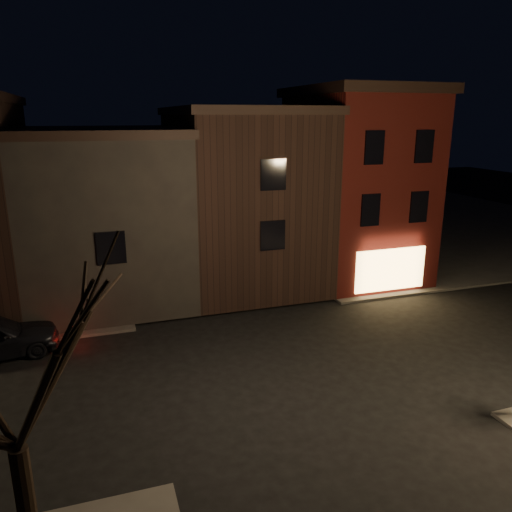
% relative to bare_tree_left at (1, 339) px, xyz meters
% --- Properties ---
extents(ground, '(120.00, 120.00, 0.00)m').
position_rel_bare_tree_left_xyz_m(ground, '(8.00, 7.00, -5.43)').
color(ground, black).
rests_on(ground, ground).
extents(sidewalk_far_right, '(30.00, 30.00, 0.12)m').
position_rel_bare_tree_left_xyz_m(sidewalk_far_right, '(28.00, 27.00, -5.37)').
color(sidewalk_far_right, '#2D2B28').
rests_on(sidewalk_far_right, ground).
extents(corner_building, '(6.50, 8.50, 10.50)m').
position_rel_bare_tree_left_xyz_m(corner_building, '(16.00, 16.47, -0.03)').
color(corner_building, '#4B100D').
rests_on(corner_building, ground).
extents(row_building_a, '(7.30, 10.30, 9.40)m').
position_rel_bare_tree_left_xyz_m(row_building_a, '(9.50, 17.50, -0.60)').
color(row_building_a, black).
rests_on(row_building_a, ground).
extents(row_building_b, '(7.80, 10.30, 8.40)m').
position_rel_bare_tree_left_xyz_m(row_building_b, '(2.25, 17.50, -1.10)').
color(row_building_b, black).
rests_on(row_building_b, ground).
extents(bare_tree_left, '(5.60, 5.60, 7.50)m').
position_rel_bare_tree_left_xyz_m(bare_tree_left, '(0.00, 0.00, 0.00)').
color(bare_tree_left, black).
rests_on(bare_tree_left, sidewalk_near_left).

